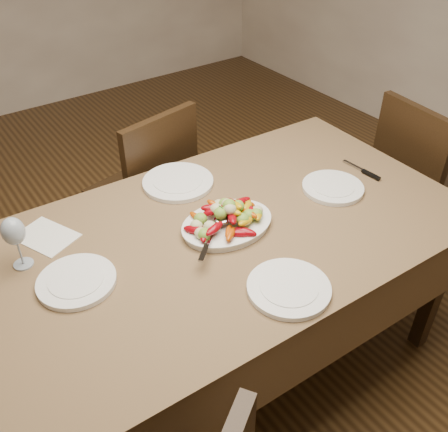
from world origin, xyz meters
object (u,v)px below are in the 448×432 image
object	(u,v)px
chair_right	(426,185)
plate_near	(289,288)
plate_left	(77,281)
serving_platter	(227,225)
chair_far	(141,191)
wine_glass	(16,241)
dining_table	(224,302)
plate_right	(333,188)
plate_far	(178,182)

from	to	relation	value
chair_right	plate_near	size ratio (longest dim) A/B	3.56
chair_right	plate_near	distance (m)	1.37
chair_right	plate_left	size ratio (longest dim) A/B	3.75
serving_platter	plate_near	bearing A→B (deg)	-94.26
chair_far	chair_right	bearing A→B (deg)	134.75
chair_right	wine_glass	xyz separation A→B (m)	(-1.93, 0.25, 0.39)
dining_table	wine_glass	distance (m)	0.85
chair_right	serving_platter	xyz separation A→B (m)	(-1.26, 0.01, 0.30)
plate_near	chair_far	bearing A→B (deg)	87.18
dining_table	chair_right	distance (m)	1.28
chair_far	plate_left	distance (m)	0.99
dining_table	plate_right	world-z (taller)	plate_right
wine_glass	chair_far	bearing A→B (deg)	38.37
dining_table	plate_far	xyz separation A→B (m)	(0.02, 0.36, 0.39)
chair_far	chair_right	xyz separation A→B (m)	(1.23, -0.81, 0.00)
plate_near	chair_right	bearing A→B (deg)	15.53
chair_far	plate_left	bearing A→B (deg)	39.54
plate_left	plate_far	xyz separation A→B (m)	(0.57, 0.31, 0.00)
plate_right	wine_glass	bearing A→B (deg)	166.63
chair_far	serving_platter	distance (m)	0.84
plate_left	plate_right	xyz separation A→B (m)	(1.06, -0.09, 0.00)
chair_right	serving_platter	distance (m)	1.29
chair_far	wine_glass	distance (m)	0.98
dining_table	plate_right	size ratio (longest dim) A/B	7.38
plate_right	plate_near	distance (m)	0.62
plate_left	plate_far	size ratio (longest dim) A/B	0.86
chair_far	plate_near	bearing A→B (deg)	75.15
plate_left	plate_right	world-z (taller)	same
serving_platter	plate_far	bearing A→B (deg)	88.82
serving_platter	dining_table	bearing A→B (deg)	-177.52
chair_right	plate_far	world-z (taller)	chair_right
chair_right	dining_table	bearing A→B (deg)	95.69
plate_left	plate_near	size ratio (longest dim) A/B	0.95
dining_table	plate_far	world-z (taller)	plate_far
dining_table	plate_near	bearing A→B (deg)	-92.13
chair_far	plate_right	size ratio (longest dim) A/B	3.81
chair_right	plate_left	bearing A→B (deg)	94.42
plate_right	wine_glass	size ratio (longest dim) A/B	1.22
wine_glass	plate_right	bearing A→B (deg)	-13.37
plate_far	plate_near	size ratio (longest dim) A/B	1.10
serving_platter	chair_right	bearing A→B (deg)	-0.67
plate_far	wine_glass	bearing A→B (deg)	-169.75
serving_platter	plate_near	world-z (taller)	serving_platter
chair_right	plate_near	xyz separation A→B (m)	(-1.29, -0.36, 0.29)
chair_right	plate_left	distance (m)	1.85
serving_platter	plate_far	size ratio (longest dim) A/B	1.16
wine_glass	chair_right	bearing A→B (deg)	-7.36
plate_left	dining_table	bearing A→B (deg)	-4.86
serving_platter	plate_near	size ratio (longest dim) A/B	1.27
plate_left	wine_glass	bearing A→B (deg)	120.46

